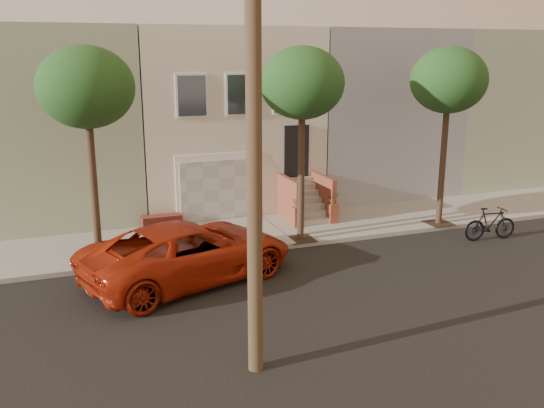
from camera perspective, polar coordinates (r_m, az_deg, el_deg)
name	(u,v)px	position (r m, az deg, el deg)	size (l,w,h in m)	color
ground	(323,290)	(16.12, 4.92, -8.34)	(90.00, 90.00, 0.00)	black
sidewalk	(258,232)	(20.76, -1.36, -2.77)	(40.00, 3.70, 0.15)	gray
house_row	(213,114)	(25.54, -5.73, 8.63)	(33.10, 11.70, 7.00)	beige
tree_left	(86,89)	(17.35, -17.56, 10.59)	(2.70, 2.57, 6.30)	#2D2116
tree_mid	(302,84)	(18.85, 2.95, 11.50)	(2.70, 2.57, 6.30)	#2D2116
tree_right	(449,81)	(21.61, 16.75, 11.31)	(2.70, 2.57, 6.30)	#2D2116
pickup_truck	(189,252)	(16.62, -8.04, -4.60)	(2.79, 6.06, 1.68)	#A9250E
motorcycle	(490,224)	(21.37, 20.39, -1.80)	(0.54, 1.91, 1.15)	black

